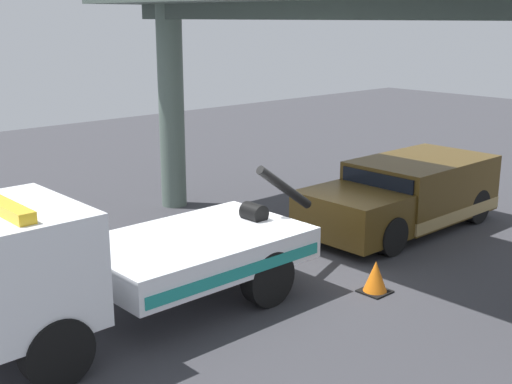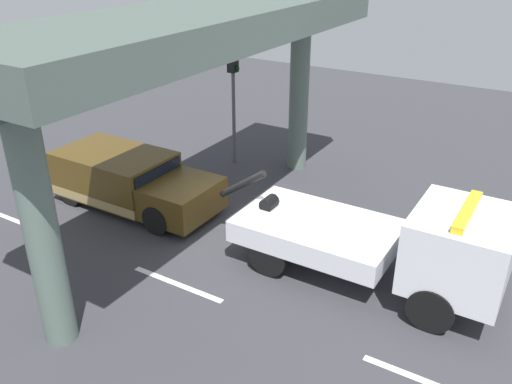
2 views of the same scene
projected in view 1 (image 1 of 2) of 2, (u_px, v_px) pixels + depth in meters
ground_plane at (292, 268)px, 13.44m from camera, size 60.00×40.00×0.10m
lane_stripe_west at (375, 191)px, 19.18m from camera, size 2.60×0.16×0.01m
lane_stripe_mid at (212, 235)px, 15.27m from camera, size 2.60×0.16×0.01m
tow_truck_white at (95, 261)px, 10.30m from camera, size 7.25×2.42×2.46m
towed_van_green at (407, 195)px, 15.74m from camera, size 5.20×2.22×1.58m
traffic_cone_orange at (375, 278)px, 12.07m from camera, size 0.51×0.51×0.60m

